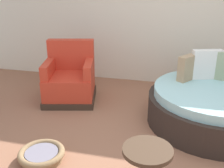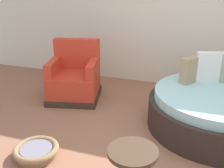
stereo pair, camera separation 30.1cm
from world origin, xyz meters
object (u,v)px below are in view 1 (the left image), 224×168
Objects in this scene: red_armchair at (70,80)px; pet_basket at (42,155)px; round_daybed at (213,105)px; side_table at (147,158)px.

red_armchair is 1.89× the size of pet_basket.
round_daybed is 2.33m from pet_basket.
pet_basket is (-1.89, -1.35, -0.20)m from round_daybed.
red_armchair is 2.39m from side_table.
red_armchair reaches higher than pet_basket.
pet_basket is at bearing -79.19° from red_armchair.
red_armchair is 1.68m from pet_basket.
round_daybed is at bearing 65.74° from side_table.
side_table reaches higher than pet_basket.
pet_basket is 0.98× the size of side_table.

